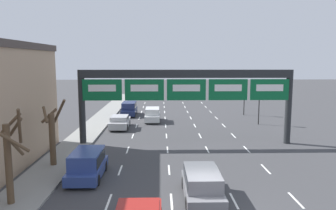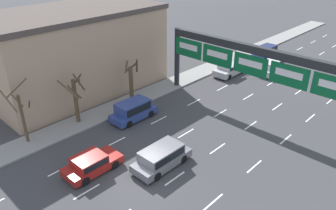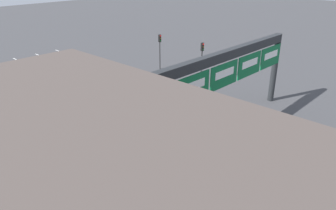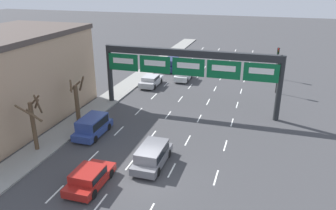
# 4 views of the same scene
# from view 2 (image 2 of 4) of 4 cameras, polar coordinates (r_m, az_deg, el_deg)

# --- Properties ---
(ground_plane) EXTENTS (220.00, 220.00, 0.00)m
(ground_plane) POSITION_cam_2_polar(r_m,az_deg,el_deg) (23.66, -3.48, -12.01)
(ground_plane) COLOR #3D3D3F
(sidewalk_left) EXTENTS (2.80, 110.00, 0.15)m
(sidewalk_left) POSITION_cam_2_polar(r_m,az_deg,el_deg) (30.24, -16.12, -3.45)
(sidewalk_left) COLOR gray
(sidewalk_left) RESTS_ON ground_plane
(lane_dashes) EXTENTS (10.02, 67.00, 0.01)m
(lane_dashes) POSITION_cam_2_polar(r_m,az_deg,el_deg) (32.77, 13.99, -0.82)
(lane_dashes) COLOR white
(lane_dashes) RESTS_ON ground_plane
(sign_gantry) EXTENTS (18.66, 0.70, 6.55)m
(sign_gantry) POSITION_cam_2_polar(r_m,az_deg,el_deg) (30.26, 14.45, 7.35)
(sign_gantry) COLOR #232628
(sign_gantry) RESTS_ON ground_plane
(building_near) EXTENTS (9.88, 18.13, 8.63)m
(building_near) POSITION_cam_2_polar(r_m,az_deg,el_deg) (36.14, -15.89, 9.04)
(building_near) COLOR tan
(building_near) RESTS_ON ground_plane
(suv_grey) EXTENTS (1.96, 4.59, 1.56)m
(suv_grey) POSITION_cam_2_polar(r_m,az_deg,el_deg) (23.87, -1.13, -8.90)
(suv_grey) COLOR slate
(suv_grey) RESTS_ON ground_plane
(suv_blue) EXTENTS (1.94, 4.38, 1.76)m
(suv_blue) POSITION_cam_2_polar(r_m,az_deg,el_deg) (29.96, -6.09, -0.77)
(suv_blue) COLOR navy
(suv_blue) RESTS_ON ground_plane
(suv_white) EXTENTS (1.80, 4.10, 1.66)m
(suv_white) POSITION_cam_2_polar(r_m,az_deg,el_deg) (42.05, 17.52, 6.40)
(suv_white) COLOR silver
(suv_white) RESTS_ON ground_plane
(car_red) EXTENTS (1.99, 4.14, 1.35)m
(car_red) POSITION_cam_2_polar(r_m,az_deg,el_deg) (24.08, -13.23, -9.83)
(car_red) COLOR maroon
(car_red) RESTS_ON ground_plane
(car_silver) EXTENTS (1.97, 4.53, 1.40)m
(car_silver) POSITION_cam_2_polar(r_m,az_deg,el_deg) (40.54, 10.65, 6.19)
(car_silver) COLOR #B7B7BC
(car_silver) RESTS_ON ground_plane
(suv_navy) EXTENTS (1.91, 4.70, 1.81)m
(suv_navy) POSITION_cam_2_polar(r_m,az_deg,el_deg) (47.23, 16.65, 8.84)
(suv_navy) COLOR #19234C
(suv_navy) RESTS_ON ground_plane
(tree_bare_closest) EXTENTS (1.88, 2.19, 4.92)m
(tree_bare_closest) POSITION_cam_2_polar(r_m,az_deg,el_deg) (29.37, -15.79, 1.48)
(tree_bare_closest) COLOR brown
(tree_bare_closest) RESTS_ON sidewalk_left
(tree_bare_second) EXTENTS (1.84, 1.68, 4.57)m
(tree_bare_second) POSITION_cam_2_polar(r_m,az_deg,el_deg) (32.75, -6.38, 4.31)
(tree_bare_second) COLOR brown
(tree_bare_second) RESTS_ON sidewalk_left
(tree_bare_third) EXTENTS (2.19, 2.19, 5.09)m
(tree_bare_third) POSITION_cam_2_polar(r_m,az_deg,el_deg) (27.96, -24.15, -1.36)
(tree_bare_third) COLOR brown
(tree_bare_third) RESTS_ON sidewalk_left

